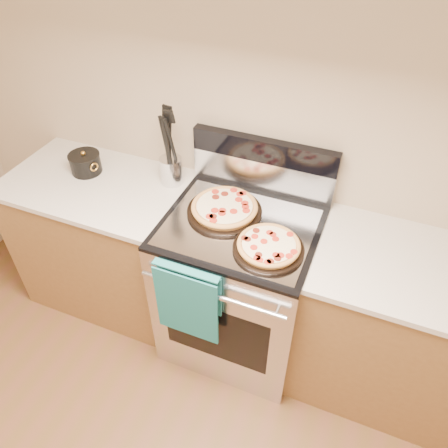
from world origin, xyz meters
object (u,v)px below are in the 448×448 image
at_px(range_body, 239,287).
at_px(pepperoni_pizza_back, 225,209).
at_px(pepperoni_pizza_front, 269,246).
at_px(saucepan, 86,164).
at_px(utensil_crock, 171,170).

xyz_separation_m(range_body, pepperoni_pizza_back, (-0.11, 0.04, 0.50)).
bearing_deg(pepperoni_pizza_front, pepperoni_pizza_back, 149.02).
height_order(range_body, pepperoni_pizza_front, pepperoni_pizza_front).
bearing_deg(saucepan, pepperoni_pizza_back, -4.00).
distance_m(range_body, pepperoni_pizza_front, 0.54).
bearing_deg(saucepan, range_body, -5.98).
xyz_separation_m(pepperoni_pizza_back, pepperoni_pizza_front, (0.29, -0.17, -0.00)).
xyz_separation_m(range_body, saucepan, (-0.98, 0.10, 0.51)).
height_order(range_body, utensil_crock, utensil_crock).
height_order(pepperoni_pizza_back, pepperoni_pizza_front, pepperoni_pizza_back).
bearing_deg(pepperoni_pizza_front, saucepan, 168.64).
bearing_deg(pepperoni_pizza_front, range_body, 144.16).
distance_m(pepperoni_pizza_front, utensil_crock, 0.74).
bearing_deg(pepperoni_pizza_back, pepperoni_pizza_front, -30.98).
height_order(pepperoni_pizza_front, saucepan, saucepan).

